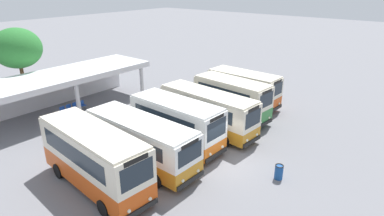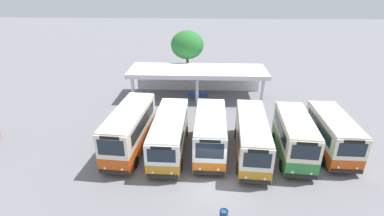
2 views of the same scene
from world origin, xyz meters
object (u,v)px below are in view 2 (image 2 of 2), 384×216
(city_bus_second_in_row, at_px, (170,133))
(waiting_chair_end_by_column, at_px, (190,95))
(city_bus_nearest_orange, at_px, (130,128))
(waiting_chair_middle_seat, at_px, (200,95))
(city_bus_fifth_blue, at_px, (294,136))
(waiting_chair_second_from_end, at_px, (195,95))
(city_bus_fourth_amber, at_px, (252,136))
(city_bus_far_end_green, at_px, (332,133))
(city_bus_middle_cream, at_px, (210,133))
(waiting_chair_fourth_seat, at_px, (206,96))

(city_bus_second_in_row, height_order, waiting_chair_end_by_column, city_bus_second_in_row)
(city_bus_nearest_orange, height_order, waiting_chair_middle_seat, city_bus_nearest_orange)
(city_bus_fifth_blue, xyz_separation_m, waiting_chair_middle_seat, (-7.32, 11.38, -1.32))
(city_bus_fifth_blue, bearing_deg, city_bus_nearest_orange, 177.37)
(waiting_chair_second_from_end, bearing_deg, city_bus_nearest_orange, -114.44)
(city_bus_second_in_row, xyz_separation_m, city_bus_fourth_amber, (6.41, -0.33, 0.05))
(city_bus_second_in_row, relative_size, waiting_chair_end_by_column, 9.47)
(city_bus_far_end_green, bearing_deg, city_bus_second_in_row, -178.40)
(city_bus_middle_cream, distance_m, city_bus_fourth_amber, 3.22)
(waiting_chair_second_from_end, relative_size, waiting_chair_fourth_seat, 1.00)
(city_bus_middle_cream, height_order, waiting_chair_second_from_end, city_bus_middle_cream)
(city_bus_fourth_amber, distance_m, waiting_chair_end_by_column, 12.49)
(city_bus_middle_cream, distance_m, waiting_chair_end_by_column, 11.25)
(city_bus_nearest_orange, distance_m, city_bus_middle_cream, 6.42)
(city_bus_middle_cream, relative_size, waiting_chair_end_by_column, 8.09)
(city_bus_fourth_amber, height_order, waiting_chair_second_from_end, city_bus_fourth_amber)
(city_bus_nearest_orange, bearing_deg, waiting_chair_middle_seat, 62.96)
(city_bus_nearest_orange, xyz_separation_m, city_bus_fourth_amber, (9.62, -0.51, -0.18))
(city_bus_nearest_orange, bearing_deg, city_bus_fifth_blue, -2.63)
(waiting_chair_middle_seat, bearing_deg, city_bus_far_end_green, -45.22)
(city_bus_middle_cream, height_order, city_bus_far_end_green, city_bus_middle_cream)
(city_bus_nearest_orange, height_order, waiting_chair_second_from_end, city_bus_nearest_orange)
(city_bus_fifth_blue, bearing_deg, waiting_chair_second_from_end, 125.03)
(city_bus_nearest_orange, relative_size, city_bus_middle_cream, 1.14)
(waiting_chair_middle_seat, bearing_deg, city_bus_fourth_amber, -70.00)
(city_bus_far_end_green, bearing_deg, city_bus_middle_cream, -177.38)
(city_bus_middle_cream, height_order, waiting_chair_middle_seat, city_bus_middle_cream)
(city_bus_fourth_amber, bearing_deg, city_bus_middle_cream, 175.53)
(waiting_chair_middle_seat, bearing_deg, waiting_chair_end_by_column, -176.01)
(waiting_chair_end_by_column, relative_size, waiting_chair_fourth_seat, 1.00)
(city_bus_middle_cream, bearing_deg, waiting_chair_second_from_end, 97.92)
(city_bus_fourth_amber, distance_m, city_bus_far_end_green, 6.45)
(waiting_chair_end_by_column, height_order, waiting_chair_fourth_seat, same)
(waiting_chair_second_from_end, relative_size, waiting_chair_middle_seat, 1.00)
(city_bus_far_end_green, bearing_deg, city_bus_fourth_amber, -173.86)
(city_bus_second_in_row, relative_size, waiting_chair_middle_seat, 9.47)
(city_bus_middle_cream, xyz_separation_m, city_bus_fourth_amber, (3.21, -0.25, -0.08))
(city_bus_middle_cream, distance_m, waiting_chair_fourth_seat, 11.05)
(waiting_chair_second_from_end, xyz_separation_m, waiting_chair_fourth_seat, (1.25, -0.04, 0.00))
(city_bus_fourth_amber, bearing_deg, waiting_chair_second_from_end, 112.82)
(waiting_chair_end_by_column, distance_m, waiting_chair_fourth_seat, 1.87)
(city_bus_middle_cream, relative_size, waiting_chair_second_from_end, 8.09)
(city_bus_nearest_orange, bearing_deg, city_bus_second_in_row, -3.21)
(city_bus_fourth_amber, xyz_separation_m, city_bus_far_end_green, (6.42, 0.69, 0.00))
(city_bus_fifth_blue, height_order, waiting_chair_end_by_column, city_bus_fifth_blue)
(city_bus_nearest_orange, distance_m, city_bus_second_in_row, 3.22)
(city_bus_fifth_blue, relative_size, waiting_chair_end_by_column, 7.75)
(city_bus_nearest_orange, distance_m, city_bus_fifth_blue, 12.84)
(waiting_chair_second_from_end, bearing_deg, waiting_chair_end_by_column, -175.91)
(city_bus_nearest_orange, distance_m, waiting_chair_middle_seat, 12.19)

